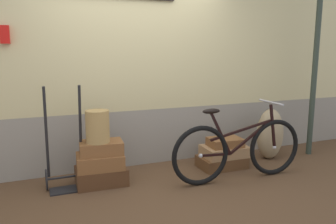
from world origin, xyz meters
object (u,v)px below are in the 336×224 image
(suitcase_1, at_px, (100,161))
(wicker_basket, at_px, (98,126))
(suitcase_4, at_px, (225,151))
(bicycle, at_px, (239,150))
(suitcase_2, at_px, (101,148))
(suitcase_5, at_px, (225,142))
(suitcase_3, at_px, (222,162))
(luggage_trolley, at_px, (66,164))
(suitcase_0, at_px, (101,176))
(burlap_sack, at_px, (270,134))

(suitcase_1, xyz_separation_m, wicker_basket, (-0.02, -0.01, 0.42))
(suitcase_4, bearing_deg, suitcase_1, -179.00)
(wicker_basket, bearing_deg, bicycle, -16.61)
(suitcase_2, bearing_deg, wicker_basket, -141.88)
(suitcase_4, distance_m, suitcase_5, 0.13)
(suitcase_1, height_order, wicker_basket, wicker_basket)
(suitcase_1, height_order, suitcase_3, suitcase_1)
(luggage_trolley, bearing_deg, suitcase_0, -5.16)
(suitcase_5, relative_size, luggage_trolley, 0.37)
(suitcase_0, bearing_deg, bicycle, -15.36)
(suitcase_4, bearing_deg, bicycle, -99.55)
(suitcase_2, xyz_separation_m, suitcase_4, (1.66, -0.04, -0.22))
(suitcase_0, distance_m, suitcase_1, 0.19)
(suitcase_5, bearing_deg, suitcase_2, -177.15)
(suitcase_5, height_order, luggage_trolley, luggage_trolley)
(suitcase_1, xyz_separation_m, bicycle, (1.59, -0.49, 0.09))
(suitcase_5, relative_size, burlap_sack, 0.59)
(suitcase_2, relative_size, luggage_trolley, 0.41)
(suitcase_4, xyz_separation_m, bicycle, (-0.09, -0.46, 0.16))
(suitcase_5, bearing_deg, suitcase_0, -177.10)
(burlap_sack, bearing_deg, suitcase_0, -179.28)
(suitcase_1, distance_m, suitcase_4, 1.69)
(suitcase_1, bearing_deg, suitcase_5, 3.97)
(wicker_basket, relative_size, bicycle, 0.21)
(suitcase_5, bearing_deg, luggage_trolley, -177.78)
(suitcase_2, relative_size, suitcase_5, 1.12)
(suitcase_1, relative_size, burlap_sack, 0.72)
(luggage_trolley, bearing_deg, suitcase_5, -2.25)
(suitcase_1, relative_size, suitcase_4, 0.90)
(wicker_basket, bearing_deg, luggage_trolley, 170.97)
(wicker_basket, relative_size, burlap_sack, 0.50)
(suitcase_4, height_order, luggage_trolley, luggage_trolley)
(suitcase_4, bearing_deg, suitcase_3, -177.60)
(suitcase_1, distance_m, suitcase_5, 1.68)
(suitcase_4, relative_size, wicker_basket, 1.59)
(suitcase_3, bearing_deg, suitcase_0, 179.53)
(suitcase_0, height_order, suitcase_5, suitcase_5)
(suitcase_2, height_order, burlap_sack, burlap_sack)
(suitcase_0, bearing_deg, suitcase_5, 0.70)
(suitcase_2, height_order, luggage_trolley, luggage_trolley)
(suitcase_2, bearing_deg, suitcase_3, 4.62)
(wicker_basket, distance_m, luggage_trolley, 0.56)
(suitcase_0, xyz_separation_m, luggage_trolley, (-0.39, 0.04, 0.19))
(suitcase_3, distance_m, suitcase_4, 0.15)
(bicycle, bearing_deg, suitcase_0, 162.38)
(suitcase_3, relative_size, suitcase_5, 1.40)
(burlap_sack, height_order, bicycle, bicycle)
(suitcase_1, height_order, bicycle, bicycle)
(suitcase_2, xyz_separation_m, bicycle, (1.57, -0.50, -0.07))
(suitcase_2, distance_m, suitcase_4, 1.68)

